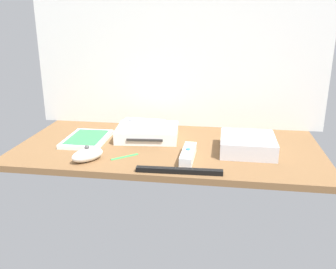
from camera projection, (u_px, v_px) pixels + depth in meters
The scene contains 10 objects.
ground_plane at pixel (168, 149), 121.96cm from camera, with size 100.00×48.00×2.00cm, color brown.
back_wall at pixel (178, 42), 134.82cm from camera, with size 110.00×1.20×64.00cm, color silver.
game_console at pixel (147, 133), 128.28cm from camera, with size 22.34×17.90×4.40cm.
mini_computer at pixel (248, 144), 115.45cm from camera, with size 17.09×17.09×5.30cm.
game_case at pixel (87, 139), 126.18cm from camera, with size 13.82×19.16×1.56cm.
remote_wand at pixel (188, 154), 110.02cm from camera, with size 3.96×14.88×3.40cm.
remote_nunchuk at pixel (87, 155), 108.33cm from camera, with size 9.97×10.37×5.10cm.
remote_classic_pad at pixel (143, 124), 127.03cm from camera, with size 14.82×8.79×2.40cm.
sensor_bar at pixel (179, 171), 100.48cm from camera, with size 24.00×1.80×1.40cm, color black.
stylus_pen at pixel (125, 156), 111.85cm from camera, with size 0.70×0.70×9.00cm, color green.
Camera 1 is at (16.99, -113.17, 41.44)cm, focal length 39.07 mm.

